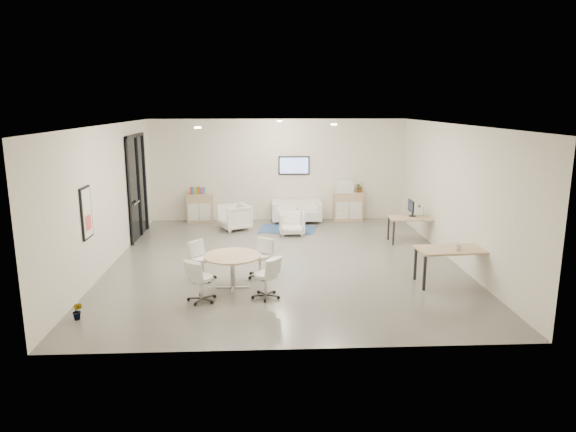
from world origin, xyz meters
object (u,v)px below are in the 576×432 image
(loveseat, at_px, (296,212))
(armchair_right, at_px, (292,222))
(sideboard_right, at_px, (348,206))
(armchair_left, at_px, (234,216))
(round_table, at_px, (232,259))
(desk_front, at_px, (454,252))
(sideboard_left, at_px, (200,208))
(desk_rear, at_px, (414,220))

(loveseat, xyz_separation_m, armchair_right, (-0.24, -1.59, 0.05))
(sideboard_right, bearing_deg, armchair_left, -163.62)
(sideboard_right, relative_size, round_table, 0.80)
(armchair_left, relative_size, desk_front, 0.54)
(sideboard_left, xyz_separation_m, round_table, (1.37, -6.06, 0.17))
(desk_rear, bearing_deg, sideboard_left, 160.21)
(sideboard_left, distance_m, armchair_right, 3.31)
(sideboard_right, bearing_deg, sideboard_left, 179.81)
(loveseat, distance_m, round_table, 6.14)
(armchair_left, xyz_separation_m, round_table, (0.23, -5.00, 0.20))
(sideboard_right, height_order, armchair_right, sideboard_right)
(sideboard_left, relative_size, desk_rear, 0.66)
(sideboard_left, bearing_deg, sideboard_right, -0.19)
(desk_front, bearing_deg, sideboard_right, 97.07)
(desk_rear, relative_size, desk_front, 0.89)
(desk_rear, bearing_deg, loveseat, 143.84)
(desk_rear, bearing_deg, armchair_right, 167.56)
(armchair_left, bearing_deg, armchair_right, 40.18)
(sideboard_left, relative_size, armchair_left, 1.08)
(armchair_left, bearing_deg, loveseat, 88.00)
(sideboard_right, xyz_separation_m, loveseat, (-1.66, -0.14, -0.14))
(round_table, bearing_deg, armchair_right, 71.62)
(sideboard_left, relative_size, sideboard_right, 0.97)
(armchair_left, bearing_deg, desk_front, 16.18)
(desk_rear, relative_size, round_table, 1.18)
(armchair_left, bearing_deg, sideboard_right, 78.98)
(armchair_left, distance_m, desk_rear, 5.17)
(armchair_right, bearing_deg, sideboard_right, 42.09)
(round_table, bearing_deg, armchair_left, 92.63)
(desk_rear, bearing_deg, desk_front, -87.89)
(armchair_right, relative_size, desk_rear, 0.53)
(sideboard_left, xyz_separation_m, armchair_left, (1.14, -1.06, -0.03))
(loveseat, bearing_deg, desk_rear, -41.26)
(loveseat, height_order, round_table, round_table)
(sideboard_right, height_order, round_table, sideboard_right)
(sideboard_left, distance_m, loveseat, 3.05)
(armchair_right, xyz_separation_m, round_table, (-1.43, -4.31, 0.25))
(loveseat, distance_m, desk_rear, 3.95)
(desk_front, bearing_deg, armchair_left, 129.54)
(sideboard_right, bearing_deg, desk_rear, -63.97)
(armchair_left, xyz_separation_m, armchair_right, (1.66, -0.69, -0.05))
(armchair_left, relative_size, round_table, 0.72)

